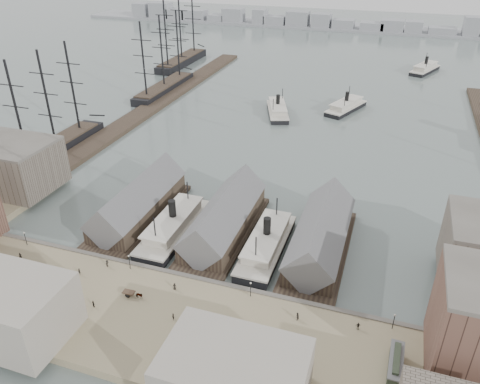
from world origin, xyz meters
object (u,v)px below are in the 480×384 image
(ferry_docked_west, at_px, (174,226))
(tram, at_px, (395,366))
(horse_cart_right, at_px, (219,328))
(horse_cart_center, at_px, (136,295))
(horse_cart_left, at_px, (55,272))

(ferry_docked_west, xyz_separation_m, tram, (58.83, -30.41, 1.18))
(ferry_docked_west, distance_m, horse_cart_right, 40.03)
(tram, height_order, horse_cart_right, tram)
(ferry_docked_west, bearing_deg, horse_cart_right, -51.10)
(tram, xyz_separation_m, horse_cart_center, (-54.42, 2.52, -0.94))
(ferry_docked_west, bearing_deg, tram, -27.33)
(ferry_docked_west, height_order, horse_cart_right, ferry_docked_west)
(horse_cart_left, relative_size, horse_cart_center, 1.01)
(ferry_docked_west, xyz_separation_m, horse_cart_center, (4.41, -27.89, 0.24))
(horse_cart_left, distance_m, horse_cart_right, 42.62)
(horse_cart_left, xyz_separation_m, horse_cart_center, (21.69, -0.84, -0.06))
(ferry_docked_west, relative_size, horse_cart_right, 6.52)
(horse_cart_right, bearing_deg, horse_cart_left, 90.75)
(horse_cart_left, bearing_deg, ferry_docked_west, -16.47)
(horse_cart_center, relative_size, horse_cart_right, 1.04)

